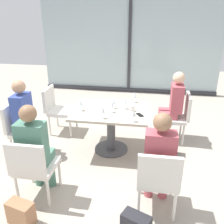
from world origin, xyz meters
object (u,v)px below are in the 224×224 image
dining_table_main (111,120)px  coffee_cup (132,109)px  handbag_1 (21,213)px  wine_glass_1 (125,101)px  chair_far_right (178,114)px  wine_glass_0 (113,101)px  wine_glass_6 (103,110)px  wine_glass_4 (112,104)px  person_side_end (27,115)px  chair_front_left (33,166)px  wine_glass_3 (133,113)px  wine_glass_2 (81,103)px  wine_glass_5 (134,95)px  chair_side_end (22,127)px  person_front_left (35,146)px  chair_front_right (158,178)px  person_front_right (159,157)px  cell_phone_on_table (140,115)px  handbag_2 (168,146)px  chair_far_left (57,107)px  person_far_right (173,103)px

dining_table_main → coffee_cup: size_ratio=13.32×
handbag_1 → wine_glass_1: bearing=77.2°
chair_far_right → wine_glass_0: (-1.08, -0.46, 0.37)m
dining_table_main → wine_glass_6: (-0.07, -0.34, 0.31)m
dining_table_main → wine_glass_4: (0.03, -0.10, 0.31)m
wine_glass_4 → coffee_cup: 0.34m
chair_far_right → person_side_end: (-2.38, -0.87, 0.20)m
chair_front_left → wine_glass_3: 1.51m
wine_glass_2 → wine_glass_5: size_ratio=1.00×
chair_side_end → person_front_left: (0.64, -0.86, 0.20)m
handbag_1 → chair_front_right: bearing=30.3°
person_front_right → cell_phone_on_table: 1.10m
person_front_left → person_front_right: bearing=0.0°
wine_glass_2 → wine_glass_1: bearing=14.5°
handbag_1 → wine_glass_5: bearing=78.0°
wine_glass_3 → handbag_1: bearing=-130.5°
chair_far_right → wine_glass_4: bearing=-150.2°
wine_glass_5 → person_front_left: bearing=-124.0°
person_front_left → handbag_2: size_ratio=4.20×
cell_phone_on_table → handbag_1: size_ratio=0.48×
wine_glass_0 → cell_phone_on_table: wine_glass_0 is taller
chair_front_right → person_front_right: bearing=90.0°
wine_glass_3 → person_front_left: bearing=-143.9°
cell_phone_on_table → dining_table_main: bearing=131.7°
chair_front_right → wine_glass_0: wine_glass_0 is taller
chair_far_left → wine_glass_1: bearing=-18.8°
wine_glass_1 → wine_glass_3: bearing=-69.4°
chair_far_right → chair_far_left: (-2.22, 0.00, 0.00)m
wine_glass_1 → cell_phone_on_table: (0.26, -0.22, -0.13)m
person_front_left → wine_glass_4: size_ratio=6.81×
wine_glass_0 → wine_glass_4: same height
wine_glass_2 → wine_glass_0: bearing=18.2°
wine_glass_3 → wine_glass_2: bearing=161.3°
chair_front_right → chair_side_end: same height
chair_front_left → wine_glass_4: (0.77, 1.22, 0.37)m
wine_glass_6 → coffee_cup: wine_glass_6 is taller
cell_phone_on_table → chair_far_right: bearing=14.6°
wine_glass_5 → person_far_right: bearing=11.5°
chair_front_right → wine_glass_4: bearing=120.4°
person_front_right → handbag_1: 1.67m
person_front_left → person_side_end: size_ratio=1.00×
wine_glass_5 → cell_phone_on_table: wine_glass_5 is taller
wine_glass_0 → handbag_1: 2.07m
person_side_end → wine_glass_1: (1.48, 0.42, 0.16)m
wine_glass_5 → cell_phone_on_table: 0.56m
chair_far_left → wine_glass_1: wine_glass_1 is taller
chair_front_right → wine_glass_1: bearing=110.9°
chair_far_left → coffee_cup: (1.45, -0.53, 0.28)m
chair_side_end → wine_glass_2: bearing=15.2°
person_front_right → handbag_1: person_front_right is taller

